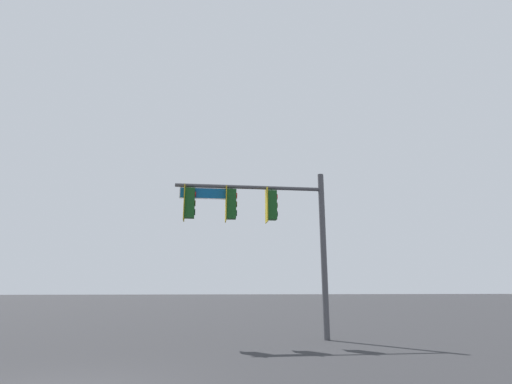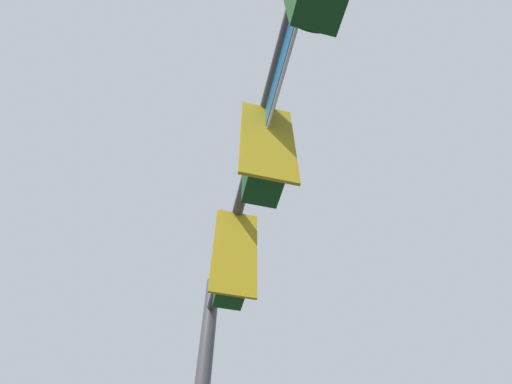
# 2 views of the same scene
# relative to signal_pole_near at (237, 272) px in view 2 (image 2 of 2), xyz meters

# --- Properties ---
(signal_pole_near) EXTENTS (5.60, 0.85, 6.06)m
(signal_pole_near) POSITION_rel_signal_pole_near_xyz_m (0.00, 0.00, 0.00)
(signal_pole_near) COLOR #47474C
(signal_pole_near) RESTS_ON ground_plane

